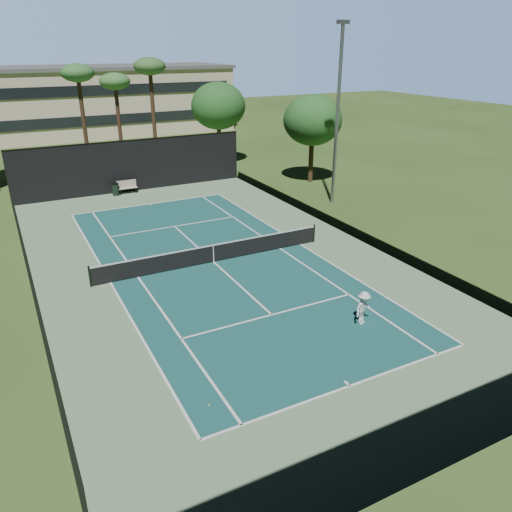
{
  "coord_description": "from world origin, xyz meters",
  "views": [
    {
      "loc": [
        -9.28,
        -22.77,
        10.79
      ],
      "look_at": [
        1.0,
        -3.0,
        1.3
      ],
      "focal_mm": 35.0,
      "sensor_mm": 36.0,
      "label": 1
    }
  ],
  "objects": [
    {
      "name": "tennis_ball_a",
      "position": [
        -4.66,
        -10.58,
        0.03
      ],
      "size": [
        0.06,
        0.06,
        0.06
      ],
      "primitive_type": "sphere",
      "color": "#D1F136",
      "rests_on": "ground"
    },
    {
      "name": "court_lines",
      "position": [
        0.0,
        0.0,
        0.02
      ],
      "size": [
        11.07,
        23.87,
        0.01
      ],
      "color": "white",
      "rests_on": "ground"
    },
    {
      "name": "tennis_net",
      "position": [
        0.0,
        0.0,
        0.56
      ],
      "size": [
        12.9,
        0.1,
        1.1
      ],
      "color": "black",
      "rests_on": "ground"
    },
    {
      "name": "light_pole",
      "position": [
        12.0,
        6.0,
        6.46
      ],
      "size": [
        0.9,
        0.25,
        12.22
      ],
      "color": "#919499",
      "rests_on": "ground"
    },
    {
      "name": "palm_b",
      "position": [
        1.5,
        26.0,
        7.36
      ],
      "size": [
        2.8,
        2.8,
        8.42
      ],
      "color": "#43291C",
      "rests_on": "ground"
    },
    {
      "name": "park_bench",
      "position": [
        -0.72,
        15.53,
        0.55
      ],
      "size": [
        1.5,
        0.45,
        1.02
      ],
      "color": "beige",
      "rests_on": "ground"
    },
    {
      "name": "fence",
      "position": [
        0.0,
        0.06,
        2.01
      ],
      "size": [
        18.04,
        32.05,
        4.03
      ],
      "color": "black",
      "rests_on": "ground"
    },
    {
      "name": "ground",
      "position": [
        0.0,
        0.0,
        0.0
      ],
      "size": [
        160.0,
        160.0,
        0.0
      ],
      "primitive_type": "plane",
      "color": "#34531F",
      "rests_on": "ground"
    },
    {
      "name": "tennis_ball_b",
      "position": [
        -2.72,
        2.64,
        0.03
      ],
      "size": [
        0.07,
        0.07,
        0.07
      ],
      "primitive_type": "sphere",
      "color": "#CCE333",
      "rests_on": "ground"
    },
    {
      "name": "apron_slab",
      "position": [
        0.0,
        0.0,
        0.01
      ],
      "size": [
        18.0,
        32.0,
        0.01
      ],
      "primitive_type": "cube",
      "color": "#688C62",
      "rests_on": "ground"
    },
    {
      "name": "decid_tree_b",
      "position": [
        14.0,
        12.0,
        5.08
      ],
      "size": [
        4.8,
        4.8,
        7.14
      ],
      "color": "#47321E",
      "rests_on": "ground"
    },
    {
      "name": "campus_building",
      "position": [
        0.0,
        45.98,
        4.21
      ],
      "size": [
        40.5,
        12.5,
        8.3
      ],
      "color": "beige",
      "rests_on": "ground"
    },
    {
      "name": "decid_tree_a",
      "position": [
        10.0,
        22.0,
        5.42
      ],
      "size": [
        5.12,
        5.12,
        7.62
      ],
      "color": "#3F2C1B",
      "rests_on": "ground"
    },
    {
      "name": "palm_c",
      "position": [
        4.0,
        23.0,
        8.6
      ],
      "size": [
        2.8,
        2.8,
        9.77
      ],
      "color": "#442D1D",
      "rests_on": "ground"
    },
    {
      "name": "palm_a",
      "position": [
        -2.0,
        24.0,
        8.19
      ],
      "size": [
        2.8,
        2.8,
        9.32
      ],
      "color": "#3F2A1B",
      "rests_on": "ground"
    },
    {
      "name": "tennis_ball_d",
      "position": [
        -6.12,
        2.77,
        0.03
      ],
      "size": [
        0.07,
        0.07,
        0.07
      ],
      "primitive_type": "sphere",
      "color": "#ECF437",
      "rests_on": "ground"
    },
    {
      "name": "trash_bin",
      "position": [
        -1.66,
        15.37,
        0.48
      ],
      "size": [
        0.56,
        0.56,
        0.95
      ],
      "color": "black",
      "rests_on": "ground"
    },
    {
      "name": "player",
      "position": [
        3.04,
        -8.72,
        0.73
      ],
      "size": [
        1.06,
        0.79,
        1.45
      ],
      "primitive_type": "imported",
      "rotation": [
        0.0,
        0.0,
        0.3
      ],
      "color": "white",
      "rests_on": "ground"
    },
    {
      "name": "court_surface",
      "position": [
        0.0,
        0.0,
        0.01
      ],
      "size": [
        10.97,
        23.77,
        0.01
      ],
      "primitive_type": "cube",
      "color": "#184F4E",
      "rests_on": "ground"
    },
    {
      "name": "tennis_ball_c",
      "position": [
        0.35,
        1.92,
        0.04
      ],
      "size": [
        0.07,
        0.07,
        0.07
      ],
      "primitive_type": "sphere",
      "color": "#D7F437",
      "rests_on": "ground"
    }
  ]
}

